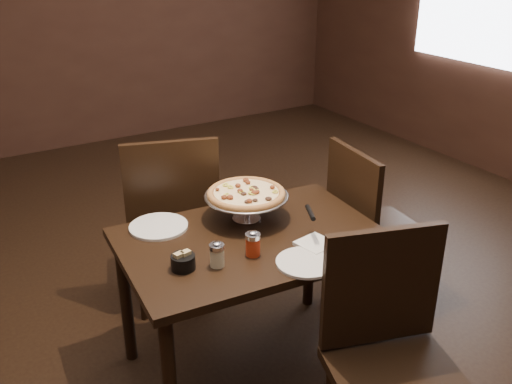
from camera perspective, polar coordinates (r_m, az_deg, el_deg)
room at (r=2.37m, az=-0.05°, el=12.48°), size 6.04×7.04×2.84m
dining_table at (r=2.51m, az=-0.38°, el=-6.37°), size 1.17×0.83×0.70m
pizza_stand at (r=2.56m, az=-0.99°, el=-0.18°), size 0.38×0.38×0.16m
parmesan_shaker at (r=2.24m, az=-3.92°, el=-6.26°), size 0.06×0.06×0.11m
pepper_flake_shaker at (r=2.31m, az=-0.31°, el=-5.21°), size 0.06×0.06×0.11m
packet_caddy at (r=2.25m, az=-7.31°, el=-6.91°), size 0.10×0.10×0.07m
napkin_stack at (r=2.41m, az=5.97°, el=-5.20°), size 0.16×0.16×0.01m
plate_left at (r=2.57m, az=-9.72°, el=-3.42°), size 0.26×0.26×0.01m
plate_near at (r=2.28m, az=5.00°, el=-7.04°), size 0.24×0.24×0.01m
serving_spatula at (r=2.40m, az=5.45°, el=-2.10°), size 0.16×0.16×0.02m
chair_far at (r=3.02m, az=-8.41°, el=-2.31°), size 0.59×0.59×1.00m
chair_near at (r=2.16m, az=13.43°, el=-15.44°), size 0.57×0.57×0.96m
chair_side at (r=3.02m, az=11.34°, el=-3.23°), size 0.49×0.49×0.94m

